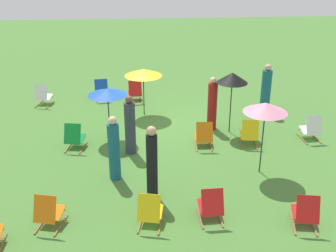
# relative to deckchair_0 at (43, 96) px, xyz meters

# --- Properties ---
(ground_plane) EXTENTS (40.00, 40.00, 0.00)m
(ground_plane) POSITION_rel_deckchair_0_xyz_m (-4.36, 2.13, -0.37)
(ground_plane) COLOR #477A33
(deckchair_0) EXTENTS (0.63, 0.84, 0.83)m
(deckchair_0) POSITION_rel_deckchair_0_xyz_m (0.00, 0.00, 0.00)
(deckchair_0) COLOR olive
(deckchair_0) RESTS_ON ground
(deckchair_1) EXTENTS (0.55, 0.81, 0.83)m
(deckchair_1) POSITION_rel_deckchair_0_xyz_m (-3.37, -0.19, 0.00)
(deckchair_1) COLOR olive
(deckchair_1) RESTS_ON ground
(deckchair_2) EXTENTS (0.51, 0.78, 0.83)m
(deckchair_2) POSITION_rel_deckchair_0_xyz_m (-5.01, 7.36, 0.00)
(deckchair_2) COLOR olive
(deckchair_2) RESTS_ON ground
(deckchair_3) EXTENTS (0.50, 0.78, 0.83)m
(deckchair_3) POSITION_rel_deckchair_0_xyz_m (-5.38, 3.82, 0.00)
(deckchair_3) COLOR olive
(deckchair_3) RESTS_ON ground
(deckchair_4) EXTENTS (0.57, 0.82, 0.83)m
(deckchair_4) POSITION_rel_deckchair_0_xyz_m (-6.75, 3.78, 0.00)
(deckchair_4) COLOR olive
(deckchair_4) RESTS_ON ground
(deckchair_7) EXTENTS (0.58, 0.82, 0.83)m
(deckchair_7) POSITION_rel_deckchair_0_xyz_m (-2.09, -0.45, 0.00)
(deckchair_7) COLOR olive
(deckchair_7) RESTS_ON ground
(deckchair_8) EXTENTS (0.53, 0.79, 0.83)m
(deckchair_8) POSITION_rel_deckchair_0_xyz_m (-8.72, 3.57, 0.00)
(deckchair_8) COLOR olive
(deckchair_8) RESTS_ON ground
(deckchair_9) EXTENTS (0.62, 0.84, 0.83)m
(deckchair_9) POSITION_rel_deckchair_0_xyz_m (-3.69, 7.47, 0.00)
(deckchair_9) COLOR olive
(deckchair_9) RESTS_ON ground
(deckchair_10) EXTENTS (0.59, 0.83, 0.83)m
(deckchair_10) POSITION_rel_deckchair_0_xyz_m (-6.98, 7.75, 0.00)
(deckchair_10) COLOR olive
(deckchair_10) RESTS_ON ground
(deckchair_11) EXTENTS (0.60, 0.83, 0.83)m
(deckchair_11) POSITION_rel_deckchair_0_xyz_m (-1.60, 3.66, 0.00)
(deckchair_11) COLOR olive
(deckchair_11) RESTS_ON ground
(deckchair_12) EXTENTS (0.64, 0.85, 0.83)m
(deckchair_12) POSITION_rel_deckchair_0_xyz_m (-1.53, 7.36, 0.00)
(deckchair_12) COLOR olive
(deckchair_12) RESTS_ON ground
(umbrella_0) EXTENTS (1.27, 1.27, 1.64)m
(umbrella_0) POSITION_rel_deckchair_0_xyz_m (-3.68, 1.13, 1.15)
(umbrella_0) COLOR black
(umbrella_0) RESTS_ON ground
(umbrella_1) EXTENTS (1.12, 1.12, 1.96)m
(umbrella_1) POSITION_rel_deckchair_0_xyz_m (-6.65, 5.37, 1.46)
(umbrella_1) COLOR black
(umbrella_1) RESTS_ON ground
(umbrella_2) EXTENTS (1.18, 1.18, 1.63)m
(umbrella_2) POSITION_rel_deckchair_0_xyz_m (-2.59, 3.02, 1.15)
(umbrella_2) COLOR black
(umbrella_2) RESTS_ON ground
(umbrella_3) EXTENTS (0.95, 0.95, 1.97)m
(umbrella_3) POSITION_rel_deckchair_0_xyz_m (-6.36, 2.80, 1.43)
(umbrella_3) COLOR black
(umbrella_3) RESTS_ON ground
(person_0) EXTENTS (0.34, 0.34, 1.86)m
(person_0) POSITION_rel_deckchair_0_xyz_m (-3.77, 6.37, 0.54)
(person_0) COLOR black
(person_0) RESTS_ON ground
(person_1) EXTENTS (0.31, 0.31, 1.74)m
(person_1) POSITION_rel_deckchair_0_xyz_m (-5.84, 2.50, 0.45)
(person_1) COLOR maroon
(person_1) RESTS_ON ground
(person_2) EXTENTS (0.38, 0.38, 1.72)m
(person_2) POSITION_rel_deckchair_0_xyz_m (-2.85, 5.40, 0.45)
(person_2) COLOR #195972
(person_2) RESTS_ON ground
(person_3) EXTENTS (0.36, 0.36, 1.76)m
(person_3) POSITION_rel_deckchair_0_xyz_m (-7.93, 1.25, 0.46)
(person_3) COLOR #195972
(person_3) RESTS_ON ground
(person_4) EXTENTS (0.42, 0.42, 1.74)m
(person_4) POSITION_rel_deckchair_0_xyz_m (-3.24, 4.01, 0.45)
(person_4) COLOR #333847
(person_4) RESTS_ON ground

